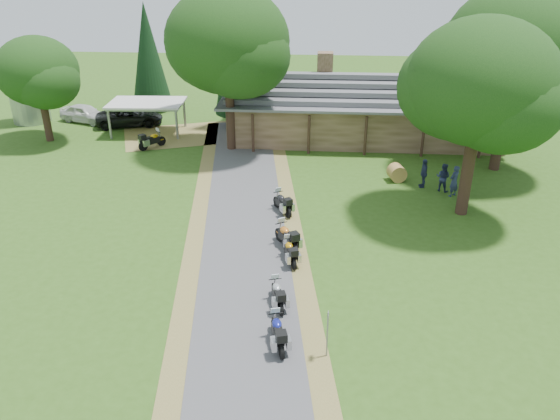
# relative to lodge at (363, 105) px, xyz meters

# --- Properties ---
(ground) EXTENTS (120.00, 120.00, 0.00)m
(ground) POSITION_rel_lodge_xyz_m (-6.00, -24.00, -2.45)
(ground) COLOR #315417
(ground) RESTS_ON ground
(driveway) EXTENTS (51.95, 51.95, 0.00)m
(driveway) POSITION_rel_lodge_xyz_m (-6.50, -20.00, -2.45)
(driveway) COLOR #464648
(driveway) RESTS_ON ground
(lodge) EXTENTS (21.40, 9.40, 4.90)m
(lodge) POSITION_rel_lodge_xyz_m (0.00, 0.00, 0.00)
(lodge) COLOR brown
(lodge) RESTS_ON ground
(silo) EXTENTS (3.04, 3.04, 6.10)m
(silo) POSITION_rel_lodge_xyz_m (-27.65, 1.70, 0.60)
(silo) COLOR gray
(silo) RESTS_ON ground
(carport) EXTENTS (5.96, 4.15, 2.50)m
(carport) POSITION_rel_lodge_xyz_m (-16.86, -0.52, -1.20)
(carport) COLOR silver
(carport) RESTS_ON ground
(car_white_sedan) EXTENTS (4.13, 6.14, 1.89)m
(car_white_sedan) POSITION_rel_lodge_xyz_m (-23.10, 1.94, -1.51)
(car_white_sedan) COLOR silver
(car_white_sedan) RESTS_ON ground
(car_dark_suv) EXTENTS (4.01, 6.30, 2.24)m
(car_dark_suv) POSITION_rel_lodge_xyz_m (-19.01, 1.25, -1.33)
(car_dark_suv) COLOR black
(car_dark_suv) RESTS_ON ground
(motorcycle_row_a) EXTENTS (1.05, 1.94, 1.26)m
(motorcycle_row_a) POSITION_rel_lodge_xyz_m (-4.52, -25.64, -1.82)
(motorcycle_row_a) COLOR navy
(motorcycle_row_a) RESTS_ON ground
(motorcycle_row_b) EXTENTS (1.02, 1.80, 1.17)m
(motorcycle_row_b) POSITION_rel_lodge_xyz_m (-4.73, -23.14, -1.86)
(motorcycle_row_b) COLOR #9FA2A7
(motorcycle_row_b) RESTS_ON ground
(motorcycle_row_c) EXTENTS (1.07, 1.82, 1.19)m
(motorcycle_row_c) POSITION_rel_lodge_xyz_m (-4.43, -19.64, -1.86)
(motorcycle_row_c) COLOR orange
(motorcycle_row_c) RESTS_ON ground
(motorcycle_row_d) EXTENTS (1.60, 2.09, 1.39)m
(motorcycle_row_d) POSITION_rel_lodge_xyz_m (-4.68, -18.37, -1.75)
(motorcycle_row_d) COLOR orange
(motorcycle_row_d) RESTS_ON ground
(motorcycle_row_e) EXTENTS (1.45, 1.93, 1.28)m
(motorcycle_row_e) POSITION_rel_lodge_xyz_m (-5.18, -14.35, -1.81)
(motorcycle_row_e) COLOR black
(motorcycle_row_e) RESTS_ON ground
(motorcycle_carport_a) EXTENTS (1.78, 1.98, 1.38)m
(motorcycle_carport_a) POSITION_rel_lodge_xyz_m (-15.52, -4.24, -1.76)
(motorcycle_carport_a) COLOR #C4940E
(motorcycle_carport_a) RESTS_ON ground
(person_a) EXTENTS (0.78, 0.76, 2.25)m
(person_a) POSITION_rel_lodge_xyz_m (4.77, -11.35, -1.33)
(person_a) COLOR #283051
(person_a) RESTS_ON ground
(person_b) EXTENTS (0.72, 0.67, 2.07)m
(person_b) POSITION_rel_lodge_xyz_m (4.27, -10.61, -1.42)
(person_b) COLOR #283051
(person_b) RESTS_ON ground
(person_c) EXTENTS (0.44, 0.61, 2.13)m
(person_c) POSITION_rel_lodge_xyz_m (3.21, -10.07, -1.38)
(person_c) COLOR #283051
(person_c) RESTS_ON ground
(hay_bale) EXTENTS (1.24, 1.17, 1.06)m
(hay_bale) POSITION_rel_lodge_xyz_m (1.71, -9.17, -1.92)
(hay_bale) COLOR olive
(hay_bale) RESTS_ON ground
(sign_post) EXTENTS (0.35, 0.06, 1.92)m
(sign_post) POSITION_rel_lodge_xyz_m (-2.72, -26.14, -1.49)
(sign_post) COLOR gray
(sign_post) RESTS_ON ground
(oak_lodge_left) EXTENTS (8.47, 8.47, 12.46)m
(oak_lodge_left) POSITION_rel_lodge_xyz_m (-9.67, -3.94, 3.78)
(oak_lodge_left) COLOR black
(oak_lodge_left) RESTS_ON ground
(oak_lodge_right) EXTENTS (8.58, 8.58, 12.94)m
(oak_lodge_right) POSITION_rel_lodge_xyz_m (8.48, -6.64, 4.02)
(oak_lodge_right) COLOR black
(oak_lodge_right) RESTS_ON ground
(oak_driveway) EXTENTS (7.59, 7.59, 11.79)m
(oak_driveway) POSITION_rel_lodge_xyz_m (4.78, -13.68, 3.45)
(oak_driveway) COLOR black
(oak_driveway) RESTS_ON ground
(oak_silo) EXTENTS (5.92, 5.92, 8.52)m
(oak_silo) POSITION_rel_lodge_xyz_m (-23.91, -3.07, 1.81)
(oak_silo) COLOR black
(oak_silo) RESTS_ON ground
(cedar_near) EXTENTS (4.16, 4.16, 12.73)m
(cedar_near) POSITION_rel_lodge_xyz_m (-9.80, 2.04, 3.91)
(cedar_near) COLOR black
(cedar_near) RESTS_ON ground
(cedar_far) EXTENTS (3.39, 3.39, 9.37)m
(cedar_far) POSITION_rel_lodge_xyz_m (-18.45, 6.12, 2.24)
(cedar_far) COLOR black
(cedar_far) RESTS_ON ground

